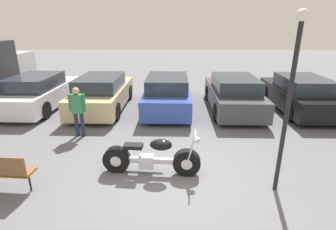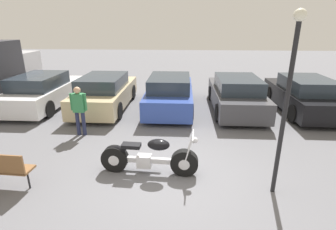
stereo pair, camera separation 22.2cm
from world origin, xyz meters
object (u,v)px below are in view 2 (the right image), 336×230
(parked_car_white, at_px, (43,91))
(parked_car_champagne, at_px, (105,93))
(person_standing, at_px, (79,107))
(motorcycle, at_px, (148,157))
(parked_car_black, at_px, (304,95))
(lamp_post, at_px, (288,89))
(parked_car_dark_grey, at_px, (236,95))
(parked_car_blue, at_px, (170,93))

(parked_car_white, distance_m, parked_car_champagne, 2.68)
(parked_car_white, bearing_deg, person_standing, -46.79)
(parked_car_champagne, distance_m, person_standing, 2.83)
(motorcycle, relative_size, parked_car_black, 0.52)
(motorcycle, distance_m, parked_car_black, 7.51)
(parked_car_black, bearing_deg, motorcycle, -138.42)
(parked_car_champagne, bearing_deg, person_standing, -89.87)
(motorcycle, xyz_separation_m, parked_car_champagne, (-2.43, 4.92, 0.26))
(parked_car_champagne, bearing_deg, lamp_post, -46.65)
(parked_car_white, height_order, person_standing, person_standing)
(parked_car_white, xyz_separation_m, parked_car_dark_grey, (8.04, -0.04, 0.00))
(parked_car_white, distance_m, parked_car_black, 10.72)
(parked_car_blue, bearing_deg, parked_car_white, -179.94)
(parked_car_white, height_order, parked_car_dark_grey, same)
(parked_car_blue, distance_m, lamp_post, 6.29)
(parked_car_white, xyz_separation_m, lamp_post, (7.87, -5.54, 1.58))
(parked_car_blue, xyz_separation_m, parked_car_dark_grey, (2.68, -0.04, 0.00))
(parked_car_white, distance_m, parked_car_blue, 5.36)
(parked_car_champagne, height_order, person_standing, person_standing)
(motorcycle, relative_size, lamp_post, 0.64)
(parked_car_blue, bearing_deg, motorcycle, -92.88)
(parked_car_blue, bearing_deg, parked_car_champagne, -178.99)
(person_standing, bearing_deg, parked_car_blue, 46.98)
(motorcycle, bearing_deg, parked_car_white, 135.83)
(parked_car_black, bearing_deg, person_standing, -160.33)
(parked_car_blue, bearing_deg, person_standing, -133.02)
(motorcycle, height_order, lamp_post, lamp_post)
(person_standing, bearing_deg, lamp_post, -27.33)
(parked_car_dark_grey, height_order, parked_car_black, same)
(parked_car_white, xyz_separation_m, person_standing, (2.69, -2.86, 0.26))
(parked_car_blue, distance_m, parked_car_dark_grey, 2.68)
(parked_car_white, bearing_deg, parked_car_black, 0.07)
(parked_car_dark_grey, bearing_deg, parked_car_black, 1.11)
(parked_car_blue, height_order, lamp_post, lamp_post)
(parked_car_champagne, distance_m, parked_car_dark_grey, 5.36)
(parked_car_dark_grey, relative_size, lamp_post, 1.23)
(motorcycle, xyz_separation_m, parked_car_dark_grey, (2.93, 4.93, 0.26))
(lamp_post, bearing_deg, motorcycle, 168.23)
(parked_car_champagne, height_order, parked_car_blue, same)
(parked_car_champagne, relative_size, parked_car_black, 1.00)
(parked_car_dark_grey, bearing_deg, lamp_post, -91.78)
(lamp_post, bearing_deg, parked_car_blue, 114.35)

